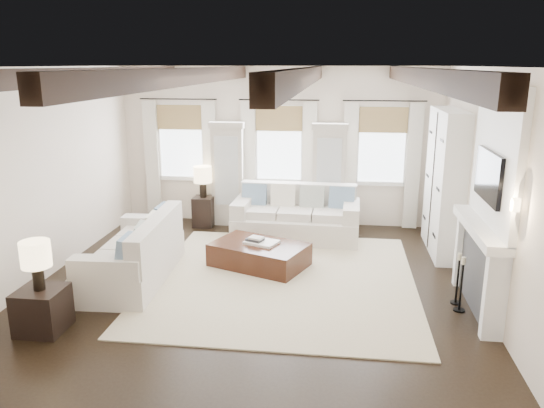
# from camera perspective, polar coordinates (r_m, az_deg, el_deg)

# --- Properties ---
(ground) EXTENTS (7.50, 7.50, 0.00)m
(ground) POSITION_cam_1_polar(r_m,az_deg,el_deg) (7.74, -2.48, -9.89)
(ground) COLOR black
(ground) RESTS_ON ground
(room_shell) EXTENTS (6.54, 7.54, 3.22)m
(room_shell) POSITION_cam_1_polar(r_m,az_deg,el_deg) (7.95, 3.82, 5.05)
(room_shell) COLOR silver
(room_shell) RESTS_ON ground
(area_rug) EXTENTS (4.02, 4.30, 0.02)m
(area_rug) POSITION_cam_1_polar(r_m,az_deg,el_deg) (8.29, 1.14, -8.09)
(area_rug) COLOR beige
(area_rug) RESTS_ON ground
(sofa_back) EXTENTS (2.38, 1.13, 1.01)m
(sofa_back) POSITION_cam_1_polar(r_m,az_deg,el_deg) (10.10, 2.64, -1.47)
(sofa_back) COLOR silver
(sofa_back) RESTS_ON ground
(sofa_left) EXTENTS (1.14, 2.35, 0.99)m
(sofa_left) POSITION_cam_1_polar(r_m,az_deg,el_deg) (8.43, -14.33, -5.35)
(sofa_left) COLOR silver
(sofa_left) RESTS_ON ground
(ottoman) EXTENTS (1.73, 1.42, 0.39)m
(ottoman) POSITION_cam_1_polar(r_m,az_deg,el_deg) (8.75, -1.37, -5.51)
(ottoman) COLOR black
(ottoman) RESTS_ON ground
(tray) EXTENTS (0.61, 0.54, 0.04)m
(tray) POSITION_cam_1_polar(r_m,az_deg,el_deg) (8.69, -1.10, -4.13)
(tray) COLOR white
(tray) RESTS_ON ottoman
(book_lower) EXTENTS (0.32, 0.28, 0.04)m
(book_lower) POSITION_cam_1_polar(r_m,az_deg,el_deg) (8.71, -1.84, -3.83)
(book_lower) COLOR #262628
(book_lower) RESTS_ON tray
(book_upper) EXTENTS (0.27, 0.24, 0.03)m
(book_upper) POSITION_cam_1_polar(r_m,az_deg,el_deg) (8.67, -1.72, -3.66)
(book_upper) COLOR beige
(book_upper) RESTS_ON book_lower
(side_table_front) EXTENTS (0.55, 0.55, 0.55)m
(side_table_front) POSITION_cam_1_polar(r_m,az_deg,el_deg) (7.30, -23.48, -10.41)
(side_table_front) COLOR black
(side_table_front) RESTS_ON ground
(lamp_front) EXTENTS (0.36, 0.36, 0.62)m
(lamp_front) POSITION_cam_1_polar(r_m,az_deg,el_deg) (7.04, -24.06, -5.23)
(lamp_front) COLOR black
(lamp_front) RESTS_ON side_table_front
(side_table_back) EXTENTS (0.41, 0.41, 0.61)m
(side_table_back) POSITION_cam_1_polar(r_m,az_deg,el_deg) (10.96, -7.34, -0.80)
(side_table_back) COLOR black
(side_table_back) RESTS_ON ground
(lamp_back) EXTENTS (0.37, 0.37, 0.63)m
(lamp_back) POSITION_cam_1_polar(r_m,az_deg,el_deg) (10.78, -7.47, 2.97)
(lamp_back) COLOR black
(lamp_back) RESTS_ON side_table_back
(candlestick_near) EXTENTS (0.16, 0.16, 0.77)m
(candlestick_near) POSITION_cam_1_polar(r_m,az_deg,el_deg) (7.62, 19.66, -8.59)
(candlestick_near) COLOR black
(candlestick_near) RESTS_ON ground
(candlestick_far) EXTENTS (0.15, 0.15, 0.74)m
(candlestick_far) POSITION_cam_1_polar(r_m,az_deg,el_deg) (7.83, 19.31, -8.01)
(candlestick_far) COLOR black
(candlestick_far) RESTS_ON ground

